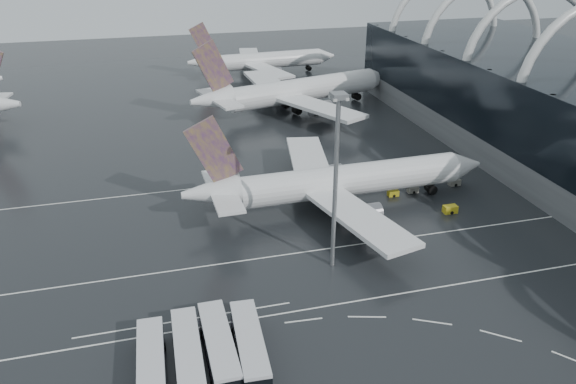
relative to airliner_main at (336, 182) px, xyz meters
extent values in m
plane|color=black|center=(-5.52, -25.62, -4.81)|extent=(420.00, 420.00, 0.00)
torus|color=silver|center=(52.48, 21.38, 13.19)|extent=(33.80, 1.80, 33.80)
torus|color=silver|center=(52.48, 40.38, 13.19)|extent=(33.80, 1.80, 33.80)
torus|color=silver|center=(52.48, 59.38, 13.19)|extent=(33.80, 1.80, 33.80)
cube|color=white|center=(-5.52, -27.62, -4.80)|extent=(120.00, 0.25, 0.01)
cube|color=white|center=(-5.52, -13.62, -4.80)|extent=(120.00, 0.25, 0.01)
cube|color=white|center=(-5.52, 14.38, -4.80)|extent=(120.00, 0.25, 0.01)
cube|color=white|center=(-29.52, -25.62, -4.80)|extent=(28.00, 0.25, 0.01)
cylinder|color=white|center=(2.89, 0.08, 0.18)|extent=(40.96, 6.76, 5.67)
cone|color=white|center=(26.22, 0.70, 0.18)|extent=(6.01, 5.82, 5.67)
cone|color=white|center=(-22.40, -0.60, 1.15)|extent=(9.92, 5.93, 5.67)
cube|color=#401A6D|center=(-21.42, -0.58, 8.39)|extent=(9.43, 0.84, 12.02)
cube|color=white|center=(-20.44, -0.55, 1.15)|extent=(4.87, 17.71, 0.49)
cube|color=white|center=(-0.69, -12.24, -0.41)|extent=(12.37, 25.36, 0.78)
cube|color=white|center=(-1.35, 12.19, -0.41)|extent=(11.17, 25.27, 0.78)
cylinder|color=slate|center=(2.15, -8.74, -2.17)|extent=(5.46, 3.47, 3.32)
cylinder|color=slate|center=(1.68, 8.85, -2.17)|extent=(5.46, 3.47, 3.32)
cube|color=black|center=(-1.02, -0.03, -3.73)|extent=(11.89, 6.57, 2.15)
cylinder|color=white|center=(11.56, 58.54, 0.76)|extent=(44.23, 17.27, 6.34)
cone|color=white|center=(36.05, 64.94, 0.76)|extent=(7.95, 7.79, 6.34)
cone|color=white|center=(-15.04, 51.59, 1.86)|extent=(12.18, 8.90, 6.34)
cube|color=#401A6D|center=(-13.98, 51.87, 9.94)|extent=(10.35, 3.30, 13.44)
cube|color=white|center=(-12.93, 52.14, 1.86)|extent=(9.73, 20.28, 0.55)
cube|color=white|center=(10.79, 44.22, 0.11)|extent=(19.09, 27.85, 0.87)
cube|color=white|center=(3.88, 70.65, 0.11)|extent=(8.90, 27.65, 0.87)
cylinder|color=slate|center=(12.99, 48.75, -1.86)|extent=(6.75, 5.11, 3.72)
cylinder|color=slate|center=(8.02, 67.78, -1.86)|extent=(6.75, 5.11, 3.72)
cube|color=black|center=(7.33, 57.44, -3.61)|extent=(14.46, 10.08, 2.40)
cylinder|color=white|center=(11.35, 100.45, -0.04)|extent=(36.57, 7.46, 5.42)
cone|color=white|center=(32.28, 101.63, -0.04)|extent=(5.90, 5.73, 5.42)
cone|color=white|center=(-11.45, 99.16, 0.89)|extent=(9.63, 5.94, 5.42)
cube|color=#401A6D|center=(-10.52, 99.21, 7.80)|extent=(9.02, 1.07, 11.48)
cube|color=white|center=(-9.58, 99.26, 0.89)|extent=(5.15, 17.03, 0.47)
cube|color=white|center=(8.27, 88.58, -0.61)|extent=(12.45, 24.25, 0.75)
cube|color=white|center=(6.96, 111.90, -0.61)|extent=(10.02, 24.08, 0.75)
cylinder|color=slate|center=(10.89, 92.00, -2.29)|extent=(5.31, 3.46, 3.18)
cylinder|color=slate|center=(9.94, 108.79, -2.29)|extent=(5.31, 3.46, 3.18)
cube|color=black|center=(7.61, 100.24, -3.78)|extent=(11.53, 6.60, 2.06)
cube|color=#2D133C|center=(-34.07, -35.04, -3.88)|extent=(3.37, 13.43, 1.13)
cube|color=black|center=(-34.07, -35.04, -2.65)|extent=(3.42, 13.17, 1.34)
cube|color=silver|center=(-34.07, -35.04, -1.75)|extent=(3.37, 13.43, 0.46)
cylinder|color=black|center=(-32.51, -30.81, -4.30)|extent=(0.39, 1.04, 1.03)
cylinder|color=black|center=(-35.37, -30.72, -4.30)|extent=(0.39, 1.04, 1.03)
cube|color=#2D133C|center=(-29.91, -34.17, -3.88)|extent=(3.28, 13.45, 1.13)
cube|color=black|center=(-29.91, -34.17, -2.65)|extent=(3.34, 13.19, 1.34)
cube|color=silver|center=(-29.91, -34.17, -1.75)|extent=(3.28, 13.45, 0.46)
cylinder|color=black|center=(-28.38, -29.92, -4.29)|extent=(0.38, 1.04, 1.03)
cylinder|color=black|center=(-31.25, -29.85, -4.29)|extent=(0.38, 1.04, 1.03)
cube|color=#2D133C|center=(-26.30, -34.05, -3.85)|extent=(3.20, 13.86, 1.17)
cube|color=black|center=(-26.30, -34.05, -2.57)|extent=(3.26, 13.58, 1.38)
cube|color=silver|center=(-26.30, -34.05, -1.64)|extent=(3.20, 13.86, 0.48)
cylinder|color=black|center=(-24.78, -38.46, -4.28)|extent=(0.38, 1.07, 1.06)
cylinder|color=black|center=(-24.86, -29.61, -4.28)|extent=(0.38, 1.07, 1.06)
cylinder|color=black|center=(-27.82, -29.63, -4.28)|extent=(0.38, 1.07, 1.06)
cube|color=#2D133C|center=(-22.80, -34.71, -3.87)|extent=(3.80, 13.76, 1.15)
cube|color=black|center=(-22.80, -34.71, -2.61)|extent=(3.85, 13.49, 1.36)
cube|color=silver|center=(-22.80, -34.71, -1.69)|extent=(3.80, 13.76, 0.47)
cylinder|color=black|center=(-21.59, -39.14, -4.29)|extent=(0.43, 1.07, 1.05)
cylinder|color=black|center=(-24.50, -38.98, -4.29)|extent=(0.43, 1.07, 1.05)
cylinder|color=black|center=(-21.10, -30.45, -4.29)|extent=(0.43, 1.07, 1.05)
cylinder|color=black|center=(-24.01, -30.28, -4.29)|extent=(0.43, 1.07, 1.05)
cylinder|color=gray|center=(-6.82, -18.19, 8.11)|extent=(0.65, 0.65, 25.85)
cube|color=gray|center=(-6.82, -18.19, 21.32)|extent=(2.03, 2.03, 0.74)
cube|color=silver|center=(-6.82, -18.19, 21.04)|extent=(1.85, 1.85, 0.37)
cube|color=gold|center=(19.00, -7.53, -4.15)|extent=(2.43, 1.44, 1.33)
cube|color=slate|center=(16.36, 1.84, -4.25)|extent=(2.07, 1.22, 1.13)
cube|color=slate|center=(25.78, 2.74, -4.20)|extent=(2.23, 1.32, 1.22)
cube|color=gold|center=(12.09, 1.40, -4.26)|extent=(2.02, 1.19, 1.10)
camera|label=1|loc=(-31.79, -85.57, 41.57)|focal=35.00mm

